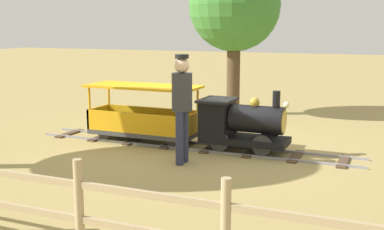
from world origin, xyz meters
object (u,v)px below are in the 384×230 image
at_px(passenger_car, 143,118).
at_px(conductor_person, 182,100).
at_px(oak_tree_near, 234,7).
at_px(locomotive, 240,123).

xyz_separation_m(passenger_car, conductor_person, (0.98, 1.18, 0.53)).
distance_m(passenger_car, oak_tree_near, 3.88).
bearing_deg(locomotive, conductor_person, -30.79).
xyz_separation_m(conductor_person, oak_tree_near, (-4.23, -0.59, 1.50)).
bearing_deg(oak_tree_near, locomotive, 19.78).
xyz_separation_m(locomotive, passenger_car, (0.00, -1.76, -0.06)).
bearing_deg(locomotive, oak_tree_near, -160.22).
bearing_deg(conductor_person, passenger_car, -129.70).
relative_size(locomotive, conductor_person, 0.89).
height_order(conductor_person, oak_tree_near, oak_tree_near).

